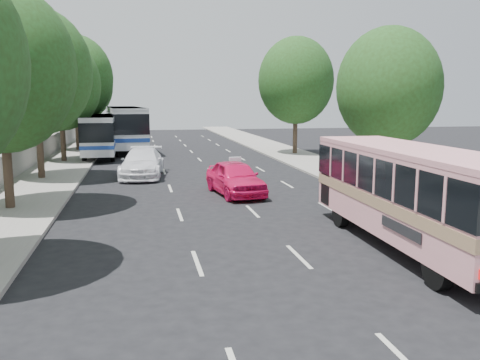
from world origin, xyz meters
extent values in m
plane|color=black|center=(0.00, 0.00, 0.00)|extent=(120.00, 120.00, 0.00)
cube|color=#9E998E|center=(-8.50, 20.00, 0.07)|extent=(4.00, 90.00, 0.15)
cube|color=#9E998E|center=(8.50, 20.00, 0.06)|extent=(4.00, 90.00, 0.12)
cube|color=#9E998E|center=(-10.30, 20.00, 0.90)|extent=(0.30, 90.00, 1.50)
cylinder|color=#38281E|center=(-8.50, 6.00, 1.80)|extent=(0.36, 0.36, 3.61)
ellipsoid|color=#243E16|center=(-8.50, 6.00, 5.61)|extent=(5.70, 5.70, 6.56)
sphere|color=#243E16|center=(-8.10, 5.70, 6.75)|extent=(3.71, 3.71, 3.71)
cylinder|color=#38281E|center=(-8.70, 14.00, 1.90)|extent=(0.36, 0.36, 3.80)
ellipsoid|color=#243E16|center=(-8.70, 14.00, 5.90)|extent=(6.00, 6.00, 6.90)
sphere|color=#243E16|center=(-8.30, 13.70, 7.10)|extent=(3.90, 3.90, 3.90)
cylinder|color=#38281E|center=(-8.60, 22.00, 1.75)|extent=(0.36, 0.36, 3.50)
ellipsoid|color=#243E16|center=(-8.60, 22.00, 5.43)|extent=(5.52, 5.52, 6.35)
sphere|color=#243E16|center=(-8.20, 21.70, 6.53)|extent=(3.59, 3.59, 3.59)
cylinder|color=#38281E|center=(-8.50, 30.00, 2.00)|extent=(0.36, 0.36, 3.99)
ellipsoid|color=#243E16|center=(-8.50, 30.00, 6.20)|extent=(6.30, 6.30, 7.24)
sphere|color=#243E16|center=(-8.10, 29.70, 7.46)|extent=(4.09, 4.09, 4.09)
cylinder|color=#38281E|center=(-8.70, 38.00, 1.86)|extent=(0.36, 0.36, 3.72)
ellipsoid|color=#243E16|center=(-8.70, 38.00, 5.78)|extent=(5.88, 5.88, 6.76)
sphere|color=#243E16|center=(-8.30, 37.70, 6.96)|extent=(3.82, 3.82, 3.82)
cylinder|color=#38281E|center=(8.70, 8.00, 1.61)|extent=(0.36, 0.36, 3.23)
ellipsoid|color=#243E16|center=(8.70, 8.00, 5.01)|extent=(5.10, 5.10, 5.87)
sphere|color=#243E16|center=(9.10, 7.70, 6.04)|extent=(3.32, 3.31, 3.31)
cylinder|color=#38281E|center=(9.00, 24.00, 1.90)|extent=(0.36, 0.36, 3.80)
ellipsoid|color=#243E16|center=(9.00, 24.00, 5.90)|extent=(6.00, 6.00, 6.90)
sphere|color=#243E16|center=(9.40, 23.70, 7.10)|extent=(3.90, 3.90, 3.90)
cube|color=pink|center=(4.50, -1.82, 1.76)|extent=(2.50, 9.50, 2.54)
cube|color=#9E7A59|center=(4.50, -1.82, 1.47)|extent=(2.54, 9.52, 0.33)
cube|color=black|center=(4.50, -1.82, 2.23)|extent=(2.55, 9.53, 1.04)
cube|color=pink|center=(4.50, -1.82, 2.96)|extent=(2.52, 9.52, 0.15)
cylinder|color=black|center=(3.50, 1.04, 0.49)|extent=(0.30, 0.99, 0.99)
cylinder|color=black|center=(5.57, 1.01, 0.49)|extent=(0.30, 0.99, 0.99)
cylinder|color=black|center=(3.42, -5.03, 0.49)|extent=(0.30, 0.99, 0.99)
imported|color=#EC145D|center=(1.00, 7.72, 0.80)|extent=(2.48, 4.88, 1.59)
imported|color=white|center=(-3.22, 14.18, 0.80)|extent=(2.83, 5.76, 1.61)
cube|color=silver|center=(-6.30, 25.66, 1.84)|extent=(2.45, 10.69, 2.71)
cube|color=black|center=(-6.30, 25.66, 2.17)|extent=(2.50, 10.72, 1.33)
cube|color=navy|center=(-6.30, 25.66, 1.15)|extent=(2.49, 10.71, 0.27)
cube|color=silver|center=(-6.30, 25.66, 3.13)|extent=(2.47, 10.71, 0.12)
cylinder|color=black|center=(-7.34, 29.02, 0.49)|extent=(0.30, 0.98, 0.98)
cylinder|color=black|center=(-5.38, 29.05, 0.49)|extent=(0.30, 0.98, 0.98)
cylinder|color=black|center=(-7.22, 21.92, 0.49)|extent=(0.30, 0.98, 0.98)
cylinder|color=black|center=(-5.25, 21.95, 0.49)|extent=(0.30, 0.98, 0.98)
cube|color=silver|center=(-4.50, 30.01, 2.16)|extent=(3.87, 12.70, 3.18)
cube|color=black|center=(-4.50, 30.01, 2.55)|extent=(3.92, 12.74, 1.56)
cube|color=navy|center=(-4.50, 30.01, 1.35)|extent=(3.91, 12.72, 0.31)
cube|color=silver|center=(-4.50, 30.01, 3.68)|extent=(3.89, 12.72, 0.15)
cylinder|color=black|center=(-6.06, 33.83, 0.57)|extent=(0.44, 1.17, 1.15)
cylinder|color=black|center=(-3.72, 34.06, 0.57)|extent=(0.44, 1.17, 1.15)
cylinder|color=black|center=(-5.24, 25.54, 0.57)|extent=(0.44, 1.17, 1.15)
cylinder|color=black|center=(-2.90, 25.77, 0.57)|extent=(0.44, 1.17, 1.15)
cube|color=silver|center=(1.00, 7.72, 1.68)|extent=(0.57, 0.25, 0.18)
camera|label=1|loc=(-3.35, -15.31, 4.42)|focal=38.00mm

